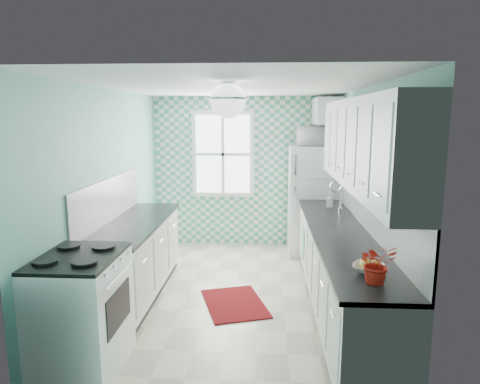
# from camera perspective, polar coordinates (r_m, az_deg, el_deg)

# --- Properties ---
(floor) EXTENTS (3.00, 4.40, 0.02)m
(floor) POSITION_cam_1_polar(r_m,az_deg,el_deg) (5.42, -0.71, -13.71)
(floor) COLOR beige
(floor) RESTS_ON ground
(ceiling) EXTENTS (3.00, 4.40, 0.02)m
(ceiling) POSITION_cam_1_polar(r_m,az_deg,el_deg) (4.97, -0.77, 13.95)
(ceiling) COLOR white
(ceiling) RESTS_ON wall_back
(wall_back) EXTENTS (3.00, 0.02, 2.50)m
(wall_back) POSITION_cam_1_polar(r_m,az_deg,el_deg) (7.22, 0.55, 2.72)
(wall_back) COLOR #6BAEA3
(wall_back) RESTS_ON floor
(wall_front) EXTENTS (3.00, 0.02, 2.50)m
(wall_front) POSITION_cam_1_polar(r_m,az_deg,el_deg) (2.91, -3.96, -8.47)
(wall_front) COLOR #6BAEA3
(wall_front) RESTS_ON floor
(wall_left) EXTENTS (0.02, 4.40, 2.50)m
(wall_left) POSITION_cam_1_polar(r_m,az_deg,el_deg) (5.37, -17.03, -0.29)
(wall_left) COLOR #6BAEA3
(wall_left) RESTS_ON floor
(wall_right) EXTENTS (0.02, 4.40, 2.50)m
(wall_right) POSITION_cam_1_polar(r_m,az_deg,el_deg) (5.16, 16.24, -0.66)
(wall_right) COLOR #6BAEA3
(wall_right) RESTS_ON floor
(accent_wall) EXTENTS (3.00, 0.01, 2.50)m
(accent_wall) POSITION_cam_1_polar(r_m,az_deg,el_deg) (7.20, 0.54, 2.69)
(accent_wall) COLOR #48A886
(accent_wall) RESTS_ON wall_back
(window) EXTENTS (1.04, 0.05, 1.44)m
(window) POSITION_cam_1_polar(r_m,az_deg,el_deg) (7.17, -2.28, 5.06)
(window) COLOR white
(window) RESTS_ON wall_back
(backsplash_right) EXTENTS (0.02, 3.60, 0.51)m
(backsplash_right) POSITION_cam_1_polar(r_m,az_deg,el_deg) (4.78, 16.99, -2.19)
(backsplash_right) COLOR white
(backsplash_right) RESTS_ON wall_right
(backsplash_left) EXTENTS (0.02, 2.15, 0.51)m
(backsplash_left) POSITION_cam_1_polar(r_m,az_deg,el_deg) (5.30, -17.06, -1.02)
(backsplash_left) COLOR white
(backsplash_left) RESTS_ON wall_left
(upper_cabinets_right) EXTENTS (0.33, 3.20, 0.90)m
(upper_cabinets_right) POSITION_cam_1_polar(r_m,az_deg,el_deg) (4.46, 16.12, 6.16)
(upper_cabinets_right) COLOR silver
(upper_cabinets_right) RESTS_ON wall_right
(upper_cabinet_fridge) EXTENTS (0.40, 0.74, 0.40)m
(upper_cabinet_fridge) POSITION_cam_1_polar(r_m,az_deg,el_deg) (6.84, 11.52, 10.51)
(upper_cabinet_fridge) COLOR silver
(upper_cabinet_fridge) RESTS_ON wall_right
(ceiling_light) EXTENTS (0.34, 0.34, 0.35)m
(ceiling_light) POSITION_cam_1_polar(r_m,az_deg,el_deg) (4.16, -1.60, 12.12)
(ceiling_light) COLOR silver
(ceiling_light) RESTS_ON ceiling
(base_cabinets_right) EXTENTS (0.60, 3.60, 0.90)m
(base_cabinets_right) POSITION_cam_1_polar(r_m,az_deg,el_deg) (4.93, 13.22, -10.67)
(base_cabinets_right) COLOR white
(base_cabinets_right) RESTS_ON floor
(countertop_right) EXTENTS (0.63, 3.60, 0.04)m
(countertop_right) POSITION_cam_1_polar(r_m,az_deg,el_deg) (4.78, 13.27, -5.40)
(countertop_right) COLOR black
(countertop_right) RESTS_ON base_cabinets_right
(base_cabinets_left) EXTENTS (0.60, 2.15, 0.90)m
(base_cabinets_left) POSITION_cam_1_polar(r_m,az_deg,el_deg) (5.40, -13.75, -8.86)
(base_cabinets_left) COLOR white
(base_cabinets_left) RESTS_ON floor
(countertop_left) EXTENTS (0.63, 2.15, 0.04)m
(countertop_left) POSITION_cam_1_polar(r_m,az_deg,el_deg) (5.26, -13.81, -4.02)
(countertop_left) COLOR black
(countertop_left) RESTS_ON base_cabinets_left
(fridge) EXTENTS (0.75, 0.74, 1.72)m
(fridge) POSITION_cam_1_polar(r_m,az_deg,el_deg) (6.89, 9.61, -1.06)
(fridge) COLOR white
(fridge) RESTS_ON floor
(stove) EXTENTS (0.68, 0.85, 1.02)m
(stove) POSITION_cam_1_polar(r_m,az_deg,el_deg) (4.01, -20.54, -14.76)
(stove) COLOR silver
(stove) RESTS_ON floor
(sink) EXTENTS (0.43, 0.36, 0.53)m
(sink) POSITION_cam_1_polar(r_m,az_deg,el_deg) (5.77, 11.77, -2.55)
(sink) COLOR silver
(sink) RESTS_ON countertop_right
(rug) EXTENTS (0.90, 1.08, 0.01)m
(rug) POSITION_cam_1_polar(r_m,az_deg,el_deg) (5.19, -0.74, -14.62)
(rug) COLOR #6B0E07
(rug) RESTS_ON floor
(dish_towel) EXTENTS (0.05, 0.27, 0.40)m
(dish_towel) POSITION_cam_1_polar(r_m,az_deg,el_deg) (5.89, 8.47, -6.75)
(dish_towel) COLOR #60C0A7
(dish_towel) RESTS_ON base_cabinets_right
(fruit_bowl) EXTENTS (0.32, 0.32, 0.06)m
(fruit_bowl) POSITION_cam_1_polar(r_m,az_deg,el_deg) (3.63, 16.79, -9.70)
(fruit_bowl) COLOR silver
(fruit_bowl) RESTS_ON countertop_right
(potted_plant) EXTENTS (0.32, 0.29, 0.31)m
(potted_plant) POSITION_cam_1_polar(r_m,az_deg,el_deg) (3.38, 17.79, -9.06)
(potted_plant) COLOR #B81F08
(potted_plant) RESTS_ON countertop_right
(soap_bottle) EXTENTS (0.10, 0.11, 0.18)m
(soap_bottle) POSITION_cam_1_polar(r_m,az_deg,el_deg) (6.00, 11.89, -1.12)
(soap_bottle) COLOR #93A3B0
(soap_bottle) RESTS_ON countertop_right
(microwave) EXTENTS (0.56, 0.40, 0.30)m
(microwave) POSITION_cam_1_polar(r_m,az_deg,el_deg) (6.77, 9.87, 7.35)
(microwave) COLOR silver
(microwave) RESTS_ON fridge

